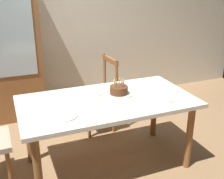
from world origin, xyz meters
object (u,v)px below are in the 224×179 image
at_px(birthday_cake, 119,91).
at_px(plate_far_side, 92,93).
at_px(chair_spindle_back, 98,96).
at_px(dining_table, 107,108).
at_px(plate_near_guest, 163,99).
at_px(plate_near_celebrant, 65,116).

distance_m(birthday_cake, plate_far_side, 0.28).
relative_size(plate_far_side, chair_spindle_back, 0.23).
bearing_deg(dining_table, plate_far_side, 112.65).
height_order(birthday_cake, plate_far_side, birthday_cake).
bearing_deg(birthday_cake, plate_near_guest, -38.29).
relative_size(dining_table, plate_far_side, 7.78).
bearing_deg(plate_near_celebrant, plate_near_guest, 0.00).
xyz_separation_m(plate_near_celebrant, chair_spindle_back, (0.64, 0.98, -0.30)).
xyz_separation_m(birthday_cake, plate_near_guest, (0.36, -0.28, -0.04)).
height_order(dining_table, plate_near_celebrant, plate_near_celebrant).
bearing_deg(plate_near_guest, plate_far_side, 145.60).
relative_size(dining_table, chair_spindle_back, 1.80).
height_order(plate_near_guest, chair_spindle_back, chair_spindle_back).
bearing_deg(plate_near_celebrant, chair_spindle_back, 56.73).
height_order(dining_table, plate_near_guest, plate_near_guest).
distance_m(dining_table, plate_far_side, 0.24).
bearing_deg(plate_near_celebrant, birthday_cake, 24.27).
relative_size(birthday_cake, chair_spindle_back, 0.29).
relative_size(plate_near_guest, chair_spindle_back, 0.23).
bearing_deg(birthday_cake, chair_spindle_back, 88.50).
height_order(dining_table, chair_spindle_back, chair_spindle_back).
relative_size(birthday_cake, plate_far_side, 1.27).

